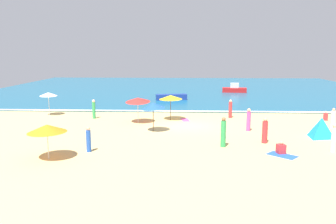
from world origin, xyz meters
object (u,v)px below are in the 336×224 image
beachgoer_4 (333,119)px  beachgoer_0 (223,133)px  beach_umbrella_2 (138,100)px  small_boat_0 (171,97)px  beachgoer_2 (89,140)px  beachgoer_11 (249,120)px  beachgoer_9 (281,148)px  beachgoer_5 (230,109)px  beachgoer_1 (265,131)px  beach_umbrella_5 (47,128)px  small_boat_1 (234,89)px  beachgoer_6 (334,138)px  beach_tent (321,127)px  beachgoer_3 (94,109)px  beach_umbrella_1 (48,94)px  beach_umbrella_4 (153,106)px  beach_umbrella_3 (171,97)px  beachgoer_7 (326,116)px

beachgoer_4 → beachgoer_0: bearing=-148.8°
beach_umbrella_2 → small_boat_0: bearing=80.0°
beachgoer_2 → beachgoer_11: (10.70, 6.01, 0.10)m
beachgoer_9 → beachgoer_5: bearing=97.8°
beach_umbrella_2 → beachgoer_1: 11.13m
beach_umbrella_5 → beachgoer_11: size_ratio=1.27×
small_boat_1 → beachgoer_2: bearing=-113.5°
beachgoer_2 → small_boat_0: 22.44m
beachgoer_6 → beach_umbrella_2: bearing=148.2°
beach_umbrella_5 → beach_tent: size_ratio=0.94×
beach_tent → beachgoer_9: size_ratio=3.13×
beach_umbrella_2 → beachgoer_3: size_ratio=1.39×
beach_umbrella_1 → beachgoer_1: 20.38m
beach_umbrella_5 → small_boat_1: bearing=64.6°
beach_umbrella_4 → small_boat_1: bearing=68.6°
beachgoer_2 → small_boat_1: 33.09m
beach_umbrella_3 → small_boat_0: beach_umbrella_3 is taller
beachgoer_5 → beachgoer_11: (0.68, -5.21, 0.04)m
beach_umbrella_5 → small_boat_0: beach_umbrella_5 is taller
beach_umbrella_3 → beachgoer_5: beach_umbrella_3 is taller
beach_umbrella_1 → beachgoer_5: beach_umbrella_1 is taller
beachgoer_7 → small_boat_1: bearing=104.3°
small_boat_0 → small_boat_1: 12.22m
beach_tent → beachgoer_5: size_ratio=1.41×
beach_umbrella_1 → beach_tent: 23.76m
beachgoer_6 → beachgoer_2: bearing=-177.6°
beachgoer_2 → beachgoer_7: beachgoer_2 is taller
beach_umbrella_4 → beach_umbrella_2: bearing=116.7°
small_boat_1 → beachgoer_9: bearing=-93.1°
beachgoer_0 → beachgoer_11: size_ratio=1.10×
beach_umbrella_1 → beachgoer_0: size_ratio=1.16×
beachgoer_6 → beachgoer_7: size_ratio=2.13×
beachgoer_0 → beachgoer_5: beachgoer_0 is taller
beach_tent → beachgoer_6: size_ratio=1.34×
beachgoer_3 → beach_tent: bearing=-18.7°
beach_umbrella_3 → beach_tent: size_ratio=1.22×
beach_umbrella_4 → small_boat_0: beach_umbrella_4 is taller
beachgoer_7 → beachgoer_2: bearing=-150.4°
beach_tent → beach_umbrella_1: bearing=161.8°
beach_umbrella_2 → beach_umbrella_4: beach_umbrella_4 is taller
beach_umbrella_5 → small_boat_0: 24.32m
beachgoer_3 → beachgoer_4: bearing=-9.4°
beach_umbrella_2 → beachgoer_2: bearing=-102.2°
beachgoer_4 → beachgoer_9: (-5.92, -6.88, -0.47)m
beachgoer_1 → beachgoer_5: size_ratio=1.02×
beachgoer_2 → beachgoer_4: size_ratio=0.94×
beachgoer_1 → beach_umbrella_1: bearing=153.3°
beachgoer_3 → beachgoer_6: beachgoer_6 is taller
beach_umbrella_5 → beachgoer_11: (12.60, 7.47, -0.92)m
beach_tent → beachgoer_4: beachgoer_4 is taller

